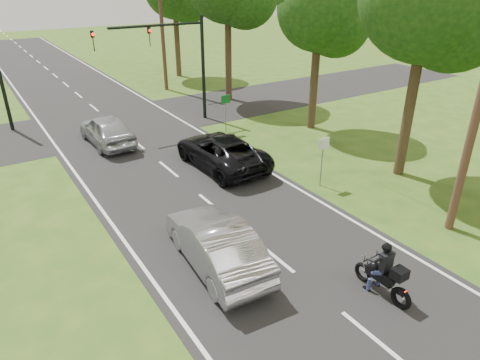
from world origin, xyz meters
The scene contains 14 objects.
ground centered at (0.00, 0.00, 0.00)m, with size 140.00×140.00×0.00m, color #2E5217.
road centered at (0.00, 10.00, 0.01)m, with size 8.00×100.00×0.01m, color black.
cross_road centered at (0.00, 16.00, 0.01)m, with size 60.00×7.00×0.01m, color black.
motorcycle_rider centered at (1.44, -3.06, 0.66)m, with size 0.55×1.94×1.67m.
dark_suv centered at (2.22, 7.00, 0.76)m, with size 2.48×5.37×1.49m, color black.
silver_sedan centered at (-1.75, 0.61, 0.78)m, with size 1.63×4.66×1.54m, color #9E9DA2.
silver_suv centered at (-1.29, 12.73, 0.80)m, with size 1.85×4.60×1.57m, color #AEB1B7.
traffic_signal centered at (3.34, 14.00, 4.14)m, with size 6.38×0.44×6.00m.
signal_pole_far centered at (-5.20, 18.00, 3.00)m, with size 0.20×0.20×6.00m, color black.
utility_pole_far centered at (6.20, 22.00, 5.08)m, with size 1.60×0.28×10.00m.
sign_white centered at (4.70, 2.98, 1.60)m, with size 0.55×0.07×2.12m.
sign_green centered at (4.90, 10.98, 1.60)m, with size 0.55×0.07×2.12m.
tree_row_b centered at (8.79, 1.76, 7.13)m, with size 5.60×5.43×10.06m.
tree_row_c centered at (9.75, 8.80, 6.23)m, with size 4.80×4.65×8.76m.
Camera 1 is at (-6.98, -8.77, 8.05)m, focal length 32.00 mm.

